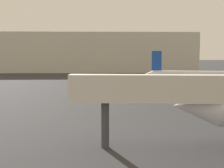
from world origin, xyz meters
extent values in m
cone|color=white|center=(13.91, 19.16, 3.60)|extent=(4.50, 4.21, 3.56)
cylinder|color=silver|center=(30.05, 68.59, 2.57)|extent=(22.61, 7.51, 2.52)
cone|color=silver|center=(17.68, 71.43, 2.57)|extent=(3.26, 3.07, 2.52)
cube|color=silver|center=(28.95, 68.84, 2.19)|extent=(7.53, 18.26, 0.18)
cube|color=silver|center=(19.39, 71.03, 2.82)|extent=(3.14, 6.49, 0.12)
cube|color=#1947B2|center=(19.75, 70.95, 6.17)|extent=(2.37, 0.75, 4.70)
cylinder|color=#4C4C54|center=(30.37, 72.01, 2.06)|extent=(2.48, 1.80, 1.34)
cylinder|color=#4C4C54|center=(28.85, 65.38, 2.06)|extent=(2.48, 1.80, 1.34)
cube|color=black|center=(29.28, 70.29, 0.65)|extent=(0.45, 0.45, 1.31)
cube|color=black|center=(28.62, 67.39, 0.65)|extent=(0.45, 0.45, 1.31)
cube|color=silver|center=(13.09, 18.11, 5.30)|extent=(20.94, 3.68, 2.40)
cylinder|color=#3F3F44|center=(5.81, 18.84, 2.05)|extent=(0.70, 0.70, 4.10)
cube|color=beige|center=(0.19, 129.57, 7.92)|extent=(90.15, 21.60, 15.84)
camera|label=1|loc=(5.07, -10.16, 8.55)|focal=53.64mm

